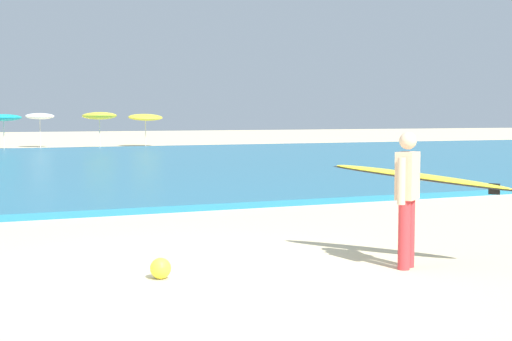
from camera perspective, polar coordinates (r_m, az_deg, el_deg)
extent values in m
plane|color=beige|center=(8.74, -4.71, -8.43)|extent=(160.00, 160.00, 0.00)
cube|color=teal|center=(27.91, -17.63, 0.34)|extent=(120.00, 28.00, 0.14)
cylinder|color=red|center=(9.25, 11.64, -5.02)|extent=(0.15, 0.15, 0.88)
cylinder|color=red|center=(9.42, 12.00, -4.85)|extent=(0.15, 0.15, 0.88)
cube|color=beige|center=(9.24, 11.89, -0.41)|extent=(0.40, 0.38, 0.60)
sphere|color=beige|center=(9.22, 11.94, 2.32)|extent=(0.22, 0.22, 0.22)
cylinder|color=beige|center=(9.03, 11.44, -0.83)|extent=(0.10, 0.10, 0.58)
cylinder|color=beige|center=(9.51, 12.28, -0.16)|extent=(0.31, 0.27, 0.51)
ellipsoid|color=yellow|center=(9.74, 12.83, -0.48)|extent=(1.68, 2.09, 0.31)
ellipsoid|color=black|center=(9.74, 12.83, -0.58)|extent=(1.75, 2.18, 0.27)
cube|color=black|center=(9.52, 18.34, -1.40)|extent=(0.10, 0.12, 0.14)
cylinder|color=beige|center=(42.96, -19.33, 2.72)|extent=(0.05, 0.05, 1.76)
ellipsoid|color=#19ADB2|center=(42.95, -19.36, 3.97)|extent=(1.99, 1.99, 0.41)
cylinder|color=beige|center=(45.41, -16.72, 2.91)|extent=(0.05, 0.05, 1.84)
ellipsoid|color=white|center=(45.40, -16.74, 4.14)|extent=(1.70, 1.72, 0.44)
cylinder|color=beige|center=(43.32, -12.27, 2.94)|extent=(0.05, 0.05, 1.85)
ellipsoid|color=yellow|center=(43.31, -12.29, 4.25)|extent=(2.01, 2.03, 0.51)
cylinder|color=beige|center=(45.41, -8.74, 3.00)|extent=(0.05, 0.05, 1.77)
ellipsoid|color=yellow|center=(45.40, -8.75, 4.18)|extent=(2.12, 2.14, 0.57)
sphere|color=yellow|center=(8.69, -7.56, -7.68)|extent=(0.25, 0.25, 0.25)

